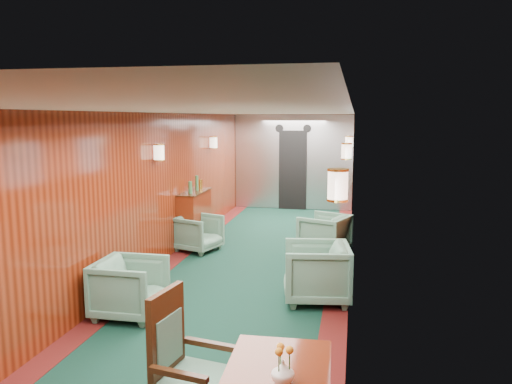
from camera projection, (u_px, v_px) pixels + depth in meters
room at (241, 168)px, 6.85m from camera, size 12.00×12.10×2.40m
bulkhead at (293, 163)px, 12.66m from camera, size 2.98×0.17×2.39m
windows_right at (351, 182)px, 6.84m from camera, size 0.02×8.60×0.80m
wall_sconces at (250, 154)px, 7.38m from camera, size 2.97×7.97×0.25m
side_chair at (183, 360)px, 3.57m from camera, size 0.57×0.60×1.11m
credenza at (195, 217)px, 9.19m from camera, size 0.35×1.11×1.27m
flower_vase at (283, 372)px, 3.03m from camera, size 0.17×0.17×0.15m
armchair_left_near at (130, 288)px, 5.86m from camera, size 0.76×0.74×0.69m
armchair_left_far at (198, 233)px, 8.74m from camera, size 0.88×0.87×0.63m
armchair_right_near at (316, 272)px, 6.34m from camera, size 0.93×0.91×0.75m
armchair_right_far at (324, 234)px, 8.55m from camera, size 0.98×0.97×0.69m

